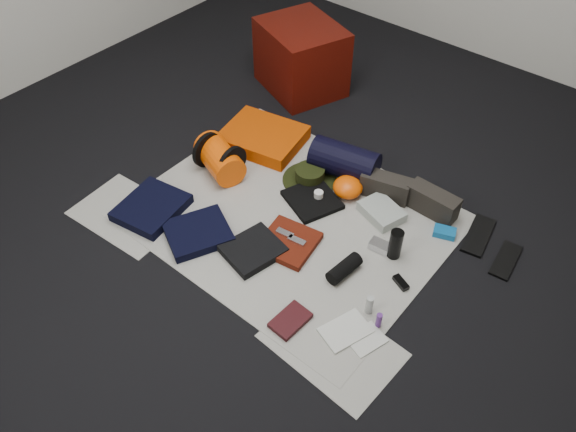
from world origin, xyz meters
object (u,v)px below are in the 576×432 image
Objects in this scene: navy_duffel at (344,161)px; paperback_book at (290,320)px; red_cabinet at (301,58)px; water_bottle at (395,244)px; stuff_sack at (220,159)px; compact_camera at (380,246)px; sleeping_pad at (263,137)px.

paperback_book is at bearing -79.12° from navy_duffel.
water_bottle is at bearing -13.67° from red_cabinet.
paperback_book is (1.19, -1.56, -0.21)m from red_cabinet.
compact_camera is (1.06, 0.08, -0.07)m from stuff_sack.
sleeping_pad is at bearing 158.18° from compact_camera.
navy_duffel reaches higher than compact_camera.
red_cabinet is at bearing 136.73° from compact_camera.
water_bottle is at bearing 80.32° from paperback_book.
compact_camera is at bearing -47.85° from navy_duffel.
compact_camera reaches higher than paperback_book.
red_cabinet reaches higher than paperback_book.
navy_duffel is 3.56× the size of compact_camera.
red_cabinet is 1.58m from compact_camera.
sleeping_pad is at bearing 176.21° from navy_duffel.
navy_duffel is 0.61m from compact_camera.
navy_duffel reaches higher than water_bottle.
red_cabinet reaches higher than stuff_sack.
compact_camera is (0.48, -0.35, -0.08)m from navy_duffel.
paperback_book is at bearing -43.31° from sleeping_pad.
compact_camera is at bearing -173.80° from water_bottle.
water_bottle is 0.67m from paperback_book.
sleeping_pad is 2.56× the size of paperback_book.
paperback_book is at bearing -31.94° from red_cabinet.
water_bottle reaches higher than compact_camera.
stuff_sack is 1.14m from water_bottle.
red_cabinet is 2.96× the size of paperback_book.
navy_duffel is at bearing 136.88° from compact_camera.
water_bottle is at bearing -13.52° from sleeping_pad.
stuff_sack is 1.88× the size of water_bottle.
compact_camera is at bearing -14.90° from sleeping_pad.
navy_duffel reaches higher than stuff_sack.
stuff_sack is (-0.02, -0.36, 0.05)m from sleeping_pad.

